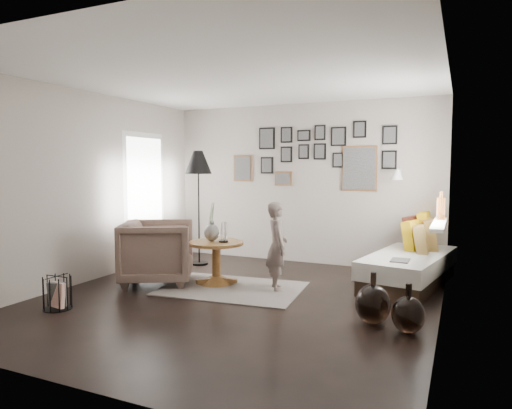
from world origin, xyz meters
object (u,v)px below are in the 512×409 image
at_px(demijohn_small, 408,315).
at_px(daybed, 410,262).
at_px(pedestal_table, 216,264).
at_px(floor_lamp, 198,167).
at_px(child, 277,246).
at_px(armchair, 158,252).
at_px(vase, 212,229).
at_px(demijohn_large, 373,304).
at_px(magazine_basket, 57,293).

bearing_deg(demijohn_small, daybed, 95.38).
height_order(pedestal_table, demijohn_small, pedestal_table).
relative_size(floor_lamp, child, 1.62).
bearing_deg(pedestal_table, daybed, 24.07).
relative_size(daybed, armchair, 2.15).
bearing_deg(vase, demijohn_large, -18.58).
relative_size(pedestal_table, vase, 1.40).
bearing_deg(child, pedestal_table, 59.86).
xyz_separation_m(pedestal_table, armchair, (-0.75, -0.29, 0.16)).
distance_m(floor_lamp, magazine_basket, 3.01).
bearing_deg(demijohn_large, magazine_basket, -163.87).
xyz_separation_m(vase, daybed, (2.46, 1.04, -0.44)).
xyz_separation_m(floor_lamp, magazine_basket, (-0.20, -2.66, -1.40)).
distance_m(armchair, child, 1.65).
bearing_deg(daybed, pedestal_table, -145.27).
relative_size(daybed, magazine_basket, 5.47).
bearing_deg(armchair, demijohn_large, -127.90).
distance_m(vase, armchair, 0.80).
distance_m(armchair, magazine_basket, 1.47).
bearing_deg(demijohn_large, pedestal_table, 161.25).
height_order(vase, demijohn_small, vase).
bearing_deg(vase, child, 2.16).
bearing_deg(daybed, vase, -146.36).
bearing_deg(floor_lamp, demijohn_small, -28.20).
bearing_deg(magazine_basket, floor_lamp, 85.63).
height_order(vase, daybed, vase).
bearing_deg(armchair, magazine_basket, 138.51).
relative_size(daybed, child, 1.78).
relative_size(daybed, floor_lamp, 1.10).
distance_m(magazine_basket, child, 2.62).
distance_m(pedestal_table, daybed, 2.60).
relative_size(pedestal_table, daybed, 0.36).
xyz_separation_m(pedestal_table, vase, (-0.08, 0.02, 0.47)).
bearing_deg(daybed, floor_lamp, -167.59).
height_order(vase, armchair, vase).
bearing_deg(pedestal_table, demijohn_small, -18.77).
bearing_deg(floor_lamp, armchair, -84.96).
xyz_separation_m(vase, floor_lamp, (-0.78, 0.94, 0.84)).
distance_m(daybed, demijohn_small, 1.94).
relative_size(pedestal_table, magazine_basket, 1.98).
height_order(daybed, demijohn_small, daybed).
height_order(pedestal_table, armchair, armchair).
height_order(pedestal_table, daybed, daybed).
bearing_deg(demijohn_small, pedestal_table, 161.23).
relative_size(magazine_basket, demijohn_small, 0.77).
bearing_deg(child, demijohn_small, -152.31).
bearing_deg(demijohn_small, floor_lamp, 151.80).
xyz_separation_m(pedestal_table, daybed, (2.38, 1.06, 0.03)).
bearing_deg(armchair, daybed, -95.66).
xyz_separation_m(pedestal_table, floor_lamp, (-0.86, 0.96, 1.31)).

